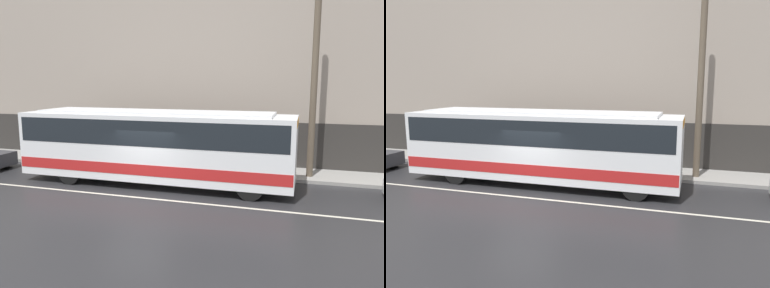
% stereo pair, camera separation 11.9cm
% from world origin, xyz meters
% --- Properties ---
extents(ground_plane, '(60.00, 60.00, 0.00)m').
position_xyz_m(ground_plane, '(0.00, 0.00, 0.00)').
color(ground_plane, '#262628').
extents(sidewalk, '(60.00, 2.48, 0.15)m').
position_xyz_m(sidewalk, '(0.00, 5.24, 0.08)').
color(sidewalk, gray).
rests_on(sidewalk, ground_plane).
extents(building_facade, '(60.00, 0.35, 9.67)m').
position_xyz_m(building_facade, '(0.00, 6.62, 4.66)').
color(building_facade, gray).
rests_on(building_facade, ground_plane).
extents(lane_stripe, '(54.00, 0.14, 0.01)m').
position_xyz_m(lane_stripe, '(0.00, 0.00, 0.00)').
color(lane_stripe, beige).
rests_on(lane_stripe, ground_plane).
extents(transit_bus, '(11.89, 2.59, 3.21)m').
position_xyz_m(transit_bus, '(-0.14, 2.05, 1.81)').
color(transit_bus, white).
rests_on(transit_bus, ground_plane).
extents(utility_pole_near, '(0.29, 0.29, 8.39)m').
position_xyz_m(utility_pole_near, '(6.35, 4.80, 4.35)').
color(utility_pole_near, brown).
rests_on(utility_pole_near, sidewalk).
extents(pedestrian_waiting, '(0.36, 0.36, 1.63)m').
position_xyz_m(pedestrian_waiting, '(-2.89, 4.62, 0.91)').
color(pedestrian_waiting, '#333338').
rests_on(pedestrian_waiting, sidewalk).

